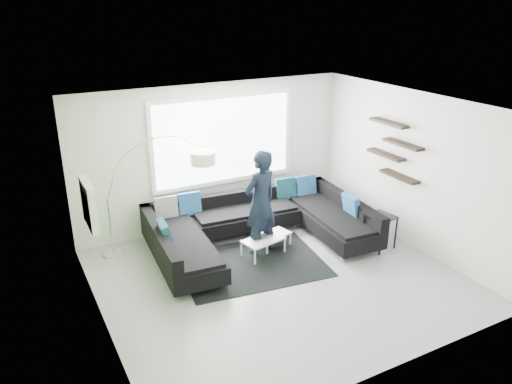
# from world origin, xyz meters

# --- Properties ---
(ground) EXTENTS (5.50, 5.50, 0.00)m
(ground) POSITION_xyz_m (0.00, 0.00, 0.00)
(ground) COLOR gray
(ground) RESTS_ON ground
(room_shell) EXTENTS (5.54, 5.04, 2.82)m
(room_shell) POSITION_xyz_m (0.04, 0.21, 1.81)
(room_shell) COLOR silver
(room_shell) RESTS_ON ground
(sectional_sofa) EXTENTS (4.03, 2.69, 0.83)m
(sectional_sofa) POSITION_xyz_m (0.27, 1.09, 0.37)
(sectional_sofa) COLOR black
(sectional_sofa) RESTS_ON ground
(rug) EXTENTS (2.61, 2.05, 0.01)m
(rug) POSITION_xyz_m (-0.17, 0.58, 0.01)
(rug) COLOR black
(rug) RESTS_ON ground
(coffee_table) EXTENTS (1.03, 0.73, 0.31)m
(coffee_table) POSITION_xyz_m (0.33, 0.89, 0.15)
(coffee_table) COLOR silver
(coffee_table) RESTS_ON ground
(arc_lamp) EXTENTS (2.10, 1.31, 2.08)m
(arc_lamp) POSITION_xyz_m (-2.18, 2.08, 1.04)
(arc_lamp) COLOR silver
(arc_lamp) RESTS_ON ground
(side_table) EXTENTS (0.52, 0.52, 0.63)m
(side_table) POSITION_xyz_m (2.15, 0.05, 0.31)
(side_table) COLOR black
(side_table) RESTS_ON ground
(person) EXTENTS (0.92, 0.81, 1.88)m
(person) POSITION_xyz_m (0.19, 0.94, 0.94)
(person) COLOR black
(person) RESTS_ON ground
(laptop) EXTENTS (0.44, 0.37, 0.03)m
(laptop) POSITION_xyz_m (0.16, 0.83, 0.32)
(laptop) COLOR black
(laptop) RESTS_ON coffee_table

